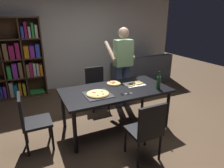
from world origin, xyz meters
The scene contains 14 objects.
ground_plane centered at (0.00, 0.00, 0.00)m, with size 12.00×12.00×0.00m, color brown.
back_wall centered at (0.00, 2.60, 1.40)m, with size 6.40×0.10×2.80m, color silver.
dining_table centered at (0.00, 0.00, 0.68)m, with size 1.88×0.96×0.75m.
chair_near_camera centered at (0.00, -0.97, 0.51)m, with size 0.42×0.42×0.90m.
chair_far_side centered at (0.00, 0.97, 0.51)m, with size 0.42×0.42×0.90m.
chair_left_end centered at (-1.43, 0.00, 0.51)m, with size 0.42×0.42×0.90m.
couch centered at (1.90, 1.99, 0.30)m, with size 1.74×0.93×0.85m.
bookshelf centered at (-1.59, 2.37, 0.93)m, with size 1.40×0.35×1.95m.
person_serving_pizza centered at (0.54, 0.75, 1.00)m, with size 0.55×0.54×1.75m.
pepperoni_pizza_on_tray centered at (-0.38, -0.10, 0.77)m, with size 0.43×0.43×0.04m.
pizza_slices_on_towel centered at (0.42, 0.07, 0.76)m, with size 0.36×0.28×0.03m.
wine_bottle centered at (0.69, -0.30, 0.87)m, with size 0.07×0.07×0.32m.
kitchen_scissors centered at (0.03, -0.27, 0.76)m, with size 0.20×0.09×0.01m.
second_pizza_plain centered at (0.09, 0.27, 0.76)m, with size 0.27×0.27×0.03m.
Camera 1 is at (-1.41, -2.83, 1.97)m, focal length 30.96 mm.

